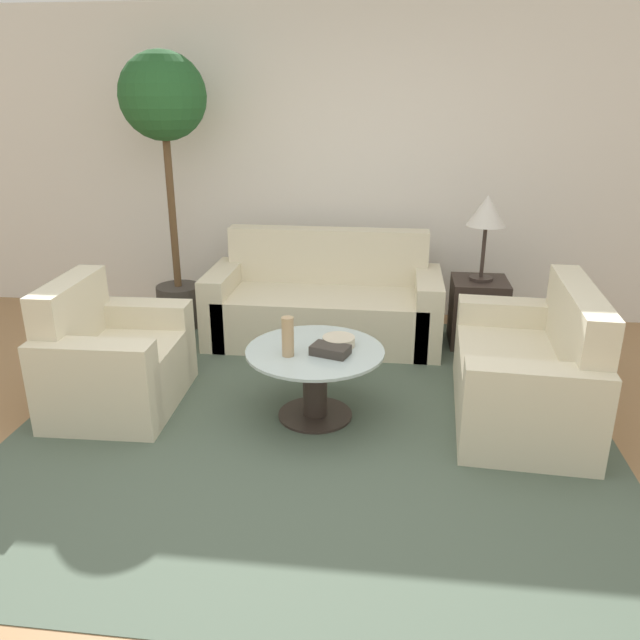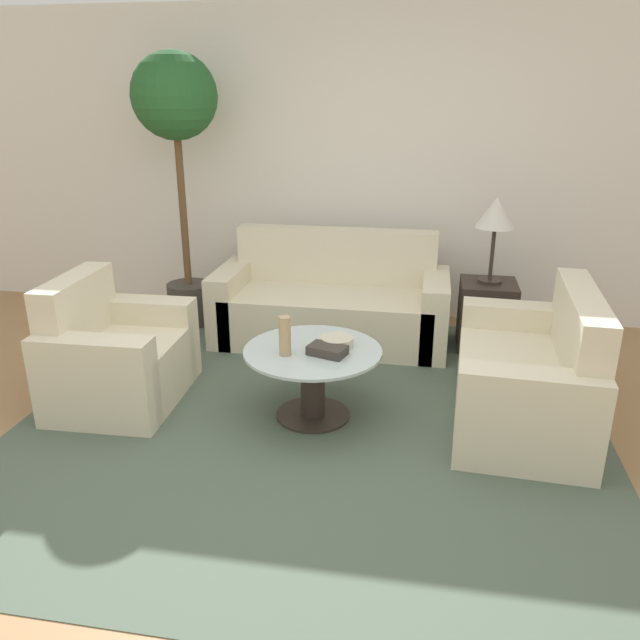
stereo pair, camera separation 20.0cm
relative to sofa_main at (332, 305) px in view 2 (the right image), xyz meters
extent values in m
plane|color=#9E754C|center=(0.03, -2.04, -0.28)|extent=(14.00, 14.00, 0.00)
cube|color=white|center=(0.03, 0.70, 1.02)|extent=(10.00, 0.06, 2.60)
cube|color=#4C5B4C|center=(0.09, -1.33, -0.28)|extent=(3.52, 3.51, 0.01)
cube|color=beige|center=(0.00, -0.08, -0.07)|extent=(1.64, 0.79, 0.41)
cube|color=beige|center=(0.00, 0.22, 0.15)|extent=(1.64, 0.18, 0.86)
cube|color=beige|center=(-0.82, -0.08, 0.01)|extent=(0.20, 0.79, 0.57)
cube|color=beige|center=(0.82, -0.08, 0.01)|extent=(0.20, 0.79, 0.57)
cube|color=beige|center=(-1.17, -1.31, -0.07)|extent=(0.75, 0.75, 0.41)
cube|color=beige|center=(-1.44, -1.32, 0.13)|extent=(0.20, 0.74, 0.82)
cube|color=beige|center=(-1.16, -1.68, 0.01)|extent=(0.73, 0.22, 0.57)
cube|color=beige|center=(-1.18, -0.95, 0.01)|extent=(0.73, 0.22, 0.57)
cube|color=beige|center=(1.34, -1.17, -0.07)|extent=(0.81, 1.14, 0.41)
cube|color=beige|center=(1.63, -1.18, 0.14)|extent=(0.24, 1.10, 0.84)
cube|color=beige|center=(1.37, -0.62, 0.01)|extent=(0.76, 0.24, 0.57)
cube|color=beige|center=(1.31, -1.71, 0.01)|extent=(0.76, 0.24, 0.57)
cylinder|color=#332823|center=(0.09, -1.33, -0.27)|extent=(0.46, 0.46, 0.02)
cylinder|color=#332823|center=(0.09, -1.33, -0.06)|extent=(0.15, 0.15, 0.43)
cylinder|color=#B2C6C6|center=(0.09, -1.33, 0.16)|extent=(0.84, 0.84, 0.02)
cube|color=#332823|center=(1.22, 0.01, -0.01)|extent=(0.42, 0.42, 0.53)
cylinder|color=#332823|center=(1.22, 0.01, 0.26)|extent=(0.18, 0.18, 0.02)
cylinder|color=#332823|center=(1.22, 0.01, 0.48)|extent=(0.03, 0.03, 0.40)
cone|color=beige|center=(1.22, 0.01, 0.79)|extent=(0.30, 0.30, 0.23)
cylinder|color=#3D3833|center=(-1.27, 0.13, -0.10)|extent=(0.38, 0.38, 0.36)
cylinder|color=brown|center=(-1.27, 0.13, 0.74)|extent=(0.06, 0.06, 1.34)
sphere|color=#235628|center=(-1.27, 0.13, 1.60)|extent=(0.67, 0.67, 0.67)
cylinder|color=tan|center=(-0.05, -1.44, 0.29)|extent=(0.07, 0.07, 0.24)
cylinder|color=beige|center=(0.23, -1.26, 0.20)|extent=(0.20, 0.20, 0.06)
cube|color=#38332D|center=(0.19, -1.40, 0.20)|extent=(0.25, 0.20, 0.06)
camera|label=1|loc=(0.54, -4.75, 1.63)|focal=35.00mm
camera|label=2|loc=(0.74, -4.72, 1.63)|focal=35.00mm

